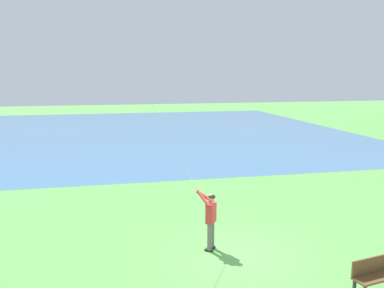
% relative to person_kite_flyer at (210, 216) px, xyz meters
% --- Properties ---
extents(ground_plane, '(120.00, 120.00, 0.00)m').
position_rel_person_kite_flyer_xyz_m(ground_plane, '(-0.53, -0.75, -1.05)').
color(ground_plane, '#569947').
extents(lake_water, '(36.00, 44.00, 0.01)m').
position_rel_person_kite_flyer_xyz_m(lake_water, '(26.29, 3.25, -1.04)').
color(lake_water, teal).
rests_on(lake_water, ground).
extents(person_kite_flyer, '(0.54, 0.62, 1.83)m').
position_rel_person_kite_flyer_xyz_m(person_kite_flyer, '(0.00, 0.00, 0.00)').
color(person_kite_flyer, '#232328').
rests_on(person_kite_flyer, ground).
extents(park_bench_near_walkway, '(0.72, 1.56, 0.88)m').
position_rel_person_kite_flyer_xyz_m(park_bench_near_walkway, '(-3.31, -3.33, -0.54)').
color(park_bench_near_walkway, brown).
rests_on(park_bench_near_walkway, ground).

